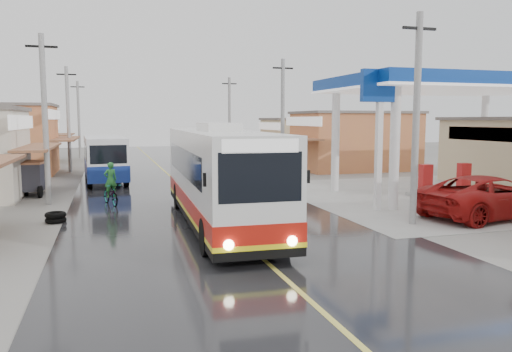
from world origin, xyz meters
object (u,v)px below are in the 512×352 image
object	(u,v)px
coach_bus	(218,176)
tricycle_near	(31,176)
second_bus	(104,158)
jeepney	(489,197)
tricycle_far	(16,177)
tyre_stack	(56,217)
cyclist	(111,191)

from	to	relation	value
coach_bus	tricycle_near	xyz separation A→B (m)	(-7.98, 10.14, -0.83)
coach_bus	tricycle_near	world-z (taller)	coach_bus
second_bus	jeepney	size ratio (longest dim) A/B	1.41
tricycle_far	tyre_stack	xyz separation A→B (m)	(2.78, -8.65, -0.71)
jeepney	tricycle_far	bearing A→B (deg)	48.11
tricycle_far	tricycle_near	bearing A→B (deg)	-42.34
coach_bus	tyre_stack	size ratio (longest dim) A/B	15.39
tricycle_far	tyre_stack	size ratio (longest dim) A/B	2.58
cyclist	tricycle_near	size ratio (longest dim) A/B	0.80
coach_bus	cyclist	xyz separation A→B (m)	(-3.95, 5.83, -1.21)
jeepney	tricycle_near	world-z (taller)	tricycle_near
tricycle_near	tricycle_far	bearing A→B (deg)	149.71
cyclist	tricycle_far	size ratio (longest dim) A/B	0.97
tyre_stack	second_bus	bearing A→B (deg)	82.01
coach_bus	tricycle_far	world-z (taller)	coach_bus
tricycle_near	tricycle_far	size ratio (longest dim) A/B	1.22
tricycle_far	jeepney	bearing A→B (deg)	-36.91
jeepney	second_bus	bearing A→B (deg)	32.34
cyclist	tyre_stack	size ratio (longest dim) A/B	2.51
cyclist	tricycle_far	xyz separation A→B (m)	(-4.91, 4.99, 0.25)
tricycle_near	tyre_stack	world-z (taller)	tricycle_near
coach_bus	tricycle_near	distance (m)	12.93
tricycle_near	coach_bus	bearing A→B (deg)	-44.07
cyclist	coach_bus	bearing A→B (deg)	-73.25
second_bus	cyclist	world-z (taller)	second_bus
coach_bus	tyre_stack	xyz separation A→B (m)	(-6.08, 2.17, -1.67)
second_bus	tyre_stack	bearing A→B (deg)	-101.28
tricycle_far	tyre_stack	world-z (taller)	tricycle_far
jeepney	coach_bus	bearing A→B (deg)	71.04
cyclist	tricycle_far	world-z (taller)	cyclist
tricycle_far	coach_bus	bearing A→B (deg)	-55.04
second_bus	tricycle_near	distance (m)	6.38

